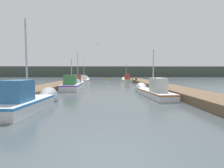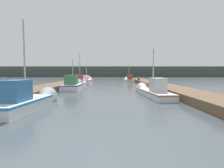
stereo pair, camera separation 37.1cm
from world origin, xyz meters
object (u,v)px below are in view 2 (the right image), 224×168
at_px(fishing_boat_4, 87,81).
at_px(channel_buoy, 112,80).
at_px(seagull_lead, 100,44).
at_px(fishing_boat_0, 28,100).
at_px(mooring_piling_3, 132,78).
at_px(mooring_piling_1, 132,77).
at_px(mooring_piling_2, 139,80).
at_px(mooring_piling_0, 131,77).
at_px(fishing_boat_1, 152,91).
at_px(fishing_boat_5, 129,80).
at_px(fishing_boat_3, 80,83).
at_px(fishing_boat_2, 74,85).

relative_size(fishing_boat_4, channel_buoy, 5.87).
bearing_deg(seagull_lead, fishing_boat_0, -105.02).
bearing_deg(mooring_piling_3, fishing_boat_0, -106.48).
bearing_deg(mooring_piling_3, fishing_boat_4, -136.70).
xyz_separation_m(fishing_boat_0, fishing_boat_4, (-0.01, 20.66, 0.01)).
relative_size(fishing_boat_0, mooring_piling_1, 3.55).
bearing_deg(mooring_piling_3, mooring_piling_2, -87.41).
bearing_deg(fishing_boat_0, seagull_lead, 85.00).
distance_m(fishing_boat_4, mooring_piling_0, 13.38).
bearing_deg(fishing_boat_1, channel_buoy, 91.54).
bearing_deg(fishing_boat_5, mooring_piling_1, 72.05).
xyz_separation_m(fishing_boat_0, fishing_boat_3, (-0.11, 15.22, -0.01)).
bearing_deg(channel_buoy, fishing_boat_0, -97.59).
height_order(fishing_boat_1, fishing_boat_4, fishing_boat_1).
height_order(mooring_piling_0, mooring_piling_2, mooring_piling_0).
bearing_deg(mooring_piling_1, fishing_boat_5, -103.48).
bearing_deg(fishing_boat_3, mooring_piling_1, 57.24).
distance_m(fishing_boat_0, mooring_piling_3, 29.89).
distance_m(fishing_boat_5, seagull_lead, 10.94).
bearing_deg(mooring_piling_3, fishing_boat_5, -104.23).
bearing_deg(channel_buoy, fishing_boat_4, -110.51).
bearing_deg(mooring_piling_3, mooring_piling_0, 88.52).
bearing_deg(mooring_piling_0, mooring_piling_3, -91.48).
bearing_deg(fishing_boat_3, mooring_piling_0, 59.22).
xyz_separation_m(mooring_piling_0, mooring_piling_2, (0.29, -10.03, -0.19)).
distance_m(fishing_boat_0, mooring_piling_0, 32.10).
relative_size(fishing_boat_5, mooring_piling_3, 4.89).
relative_size(mooring_piling_2, mooring_piling_3, 0.84).
relative_size(mooring_piling_0, mooring_piling_3, 1.16).
bearing_deg(fishing_boat_2, mooring_piling_0, 66.78).
relative_size(fishing_boat_0, mooring_piling_2, 5.15).
height_order(fishing_boat_1, mooring_piling_3, fishing_boat_1).
bearing_deg(fishing_boat_1, mooring_piling_0, 82.52).
xyz_separation_m(mooring_piling_3, seagull_lead, (-5.93, -11.91, 5.31)).
xyz_separation_m(fishing_boat_0, mooring_piling_3, (8.48, 28.66, 0.14)).
height_order(fishing_boat_1, seagull_lead, seagull_lead).
relative_size(mooring_piling_1, mooring_piling_3, 1.21).
distance_m(fishing_boat_2, mooring_piling_1, 21.99).
xyz_separation_m(fishing_boat_0, fishing_boat_2, (0.13, 9.93, 0.03)).
distance_m(fishing_boat_5, mooring_piling_2, 4.11).
distance_m(fishing_boat_0, fishing_boat_3, 15.22).
bearing_deg(mooring_piling_3, channel_buoy, 140.47).
height_order(fishing_boat_0, fishing_boat_2, fishing_boat_0).
relative_size(fishing_boat_1, mooring_piling_1, 4.56).
distance_m(fishing_boat_4, seagull_lead, 7.18).
xyz_separation_m(mooring_piling_0, seagull_lead, (-5.99, -14.20, 5.22)).
xyz_separation_m(mooring_piling_2, mooring_piling_3, (-0.35, 7.74, 0.09)).
bearing_deg(channel_buoy, mooring_piling_0, -15.45).
bearing_deg(fishing_boat_4, mooring_piling_3, 43.11).
bearing_deg(mooring_piling_0, seagull_lead, -112.87).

